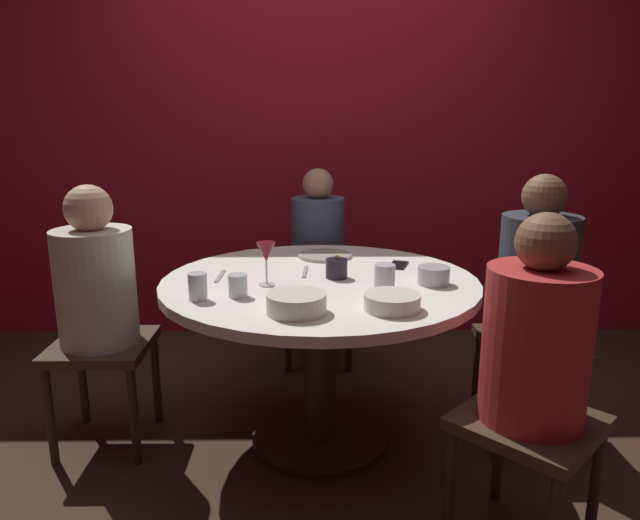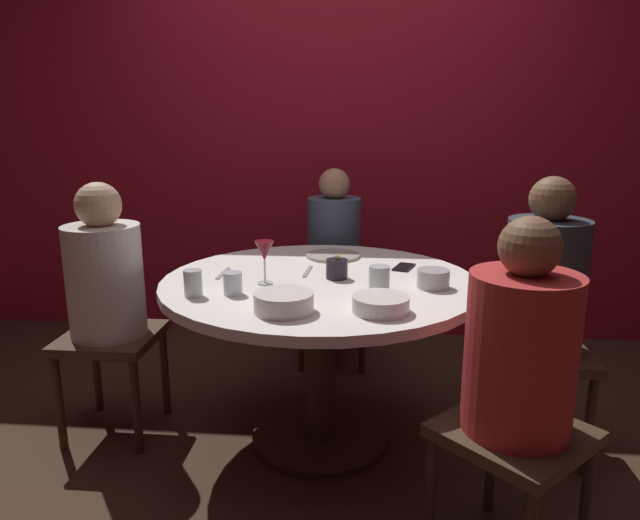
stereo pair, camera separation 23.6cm
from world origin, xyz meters
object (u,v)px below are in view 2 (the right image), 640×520
(seated_diner_back, at_px, (334,245))
(wine_glass, at_px, (264,253))
(seated_diner_front_right, at_px, (520,358))
(bowl_salad_center, at_px, (381,304))
(cup_near_candle, at_px, (379,281))
(dinner_plate, at_px, (333,256))
(cup_by_right_diner, at_px, (193,283))
(seated_diner_left, at_px, (105,282))
(seated_diner_right, at_px, (544,289))
(dining_table, at_px, (320,315))
(candle_holder, at_px, (337,269))
(bowl_serving_large, at_px, (433,279))
(cup_by_left_diner, at_px, (233,283))
(bowl_small_white, at_px, (284,302))
(cell_phone, at_px, (404,267))

(seated_diner_back, relative_size, wine_glass, 6.39)
(seated_diner_back, distance_m, seated_diner_front_right, 1.67)
(bowl_salad_center, relative_size, cup_near_candle, 1.74)
(dinner_plate, relative_size, bowl_salad_center, 1.31)
(bowl_salad_center, relative_size, cup_by_right_diner, 1.96)
(dinner_plate, distance_m, cup_near_candle, 0.64)
(seated_diner_left, bearing_deg, seated_diner_right, 0.00)
(dining_table, distance_m, dinner_plate, 0.42)
(dinner_plate, bearing_deg, dining_table, -94.05)
(dining_table, xyz_separation_m, seated_diner_left, (-0.93, 0.00, 0.12))
(candle_holder, distance_m, cup_by_right_diner, 0.60)
(bowl_serving_large, distance_m, cup_near_candle, 0.25)
(seated_diner_right, bearing_deg, cup_by_left_diner, 11.27)
(seated_diner_left, distance_m, cup_near_candle, 1.19)
(dining_table, height_order, candle_holder, candle_holder)
(bowl_serving_large, bearing_deg, seated_diner_back, 115.17)
(seated_diner_back, bearing_deg, cup_by_left_diner, -15.37)
(dining_table, relative_size, wine_glass, 7.44)
(bowl_salad_center, bearing_deg, bowl_small_white, -175.15)
(seated_diner_front_right, height_order, cup_by_right_diner, seated_diner_front_right)
(cell_phone, xyz_separation_m, cup_near_candle, (-0.11, -0.42, 0.05))
(candle_holder, xyz_separation_m, cell_phone, (0.29, 0.20, -0.04))
(seated_diner_left, bearing_deg, cell_phone, 9.23)
(seated_diner_front_right, relative_size, cup_near_candle, 9.93)
(wine_glass, bearing_deg, cell_phone, 28.12)
(cell_phone, height_order, bowl_small_white, bowl_small_white)
(cup_near_candle, bearing_deg, seated_diner_right, 17.61)
(seated_diner_right, height_order, bowl_serving_large, seated_diner_right)
(candle_holder, height_order, dinner_plate, candle_holder)
(seated_diner_back, xyz_separation_m, bowl_salad_center, (0.24, -1.28, 0.08))
(wine_glass, relative_size, cup_by_right_diner, 1.75)
(wine_glass, height_order, bowl_serving_large, wine_glass)
(dinner_plate, distance_m, cup_by_left_diner, 0.71)
(dinner_plate, bearing_deg, wine_glass, -116.44)
(seated_diner_left, height_order, cup_by_left_diner, seated_diner_left)
(wine_glass, relative_size, bowl_small_white, 0.85)
(seated_diner_back, distance_m, cell_phone, 0.76)
(seated_diner_left, xyz_separation_m, wine_glass, (0.72, -0.10, 0.17))
(cup_near_candle, bearing_deg, cell_phone, 74.69)
(cup_by_right_diner, bearing_deg, seated_diner_front_right, -18.75)
(seated_diner_front_right, bearing_deg, bowl_small_white, 27.91)
(seated_diner_left, bearing_deg, cup_near_candle, -10.20)
(seated_diner_left, distance_m, seated_diner_front_right, 1.71)
(wine_glass, bearing_deg, bowl_serving_large, 0.88)
(bowl_serving_large, distance_m, cup_by_right_diner, 0.92)
(cup_by_right_diner, bearing_deg, wine_glass, 37.96)
(seated_diner_front_right, relative_size, candle_holder, 10.98)
(bowl_small_white, bearing_deg, seated_diner_right, 23.32)
(seated_diner_back, relative_size, bowl_small_white, 5.44)
(dining_table, relative_size, bowl_salad_center, 6.64)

